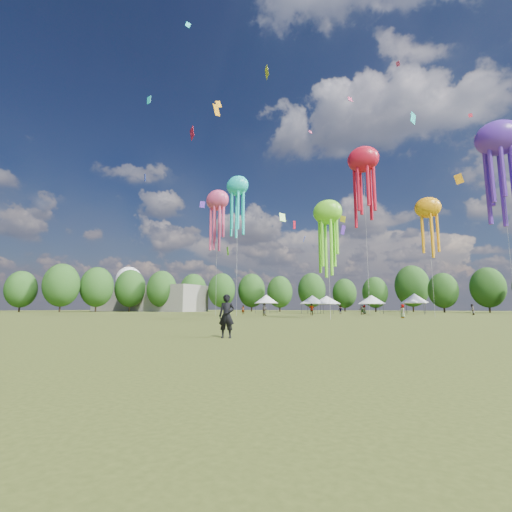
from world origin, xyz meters
The scene contains 10 objects.
ground centered at (0.00, 0.00, 0.00)m, with size 300.00×300.00×0.00m, color #384416.
observer_main centered at (8.34, -2.08, 0.87)m, with size 0.64×0.42×1.75m, color black.
spectator_near centered at (-8.88, 33.86, 0.92)m, with size 0.90×0.70×1.85m, color gray.
spectators_far centered at (2.23, 49.03, 0.84)m, with size 37.34×25.73×1.85m.
festival_tents centered at (-5.29, 55.99, 2.83)m, with size 33.87×7.27×3.98m.
show_kites centered at (7.83, 40.95, 20.19)m, with size 46.53×26.66×28.43m.
small_kites centered at (-3.21, 45.58, 29.61)m, with size 76.33×61.03×44.23m.
treeline centered at (-3.87, 62.51, 6.54)m, with size 201.57×95.24×13.43m.
hangar centered at (-72.00, 72.00, 4.00)m, with size 40.00×12.00×8.00m, color gray.
radome centered at (-88.00, 78.00, 9.99)m, with size 9.00×9.00×16.00m.
Camera 1 is at (16.54, -14.38, 1.20)m, focal length 25.44 mm.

